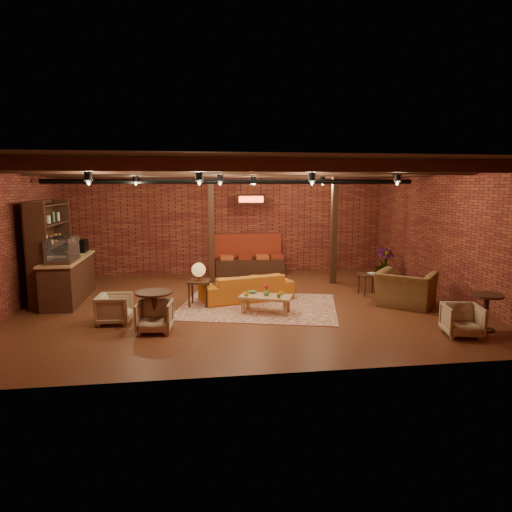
{
  "coord_description": "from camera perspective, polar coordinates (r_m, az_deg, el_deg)",
  "views": [
    {
      "loc": [
        -1.16,
        -10.28,
        2.75
      ],
      "look_at": [
        0.34,
        0.2,
        1.11
      ],
      "focal_mm": 32.0,
      "sensor_mm": 36.0,
      "label": 1
    }
  ],
  "objects": [
    {
      "name": "post_left",
      "position": [
        12.94,
        -5.62,
        3.67
      ],
      "size": [
        0.16,
        0.16,
        3.2
      ],
      "primitive_type": "cube",
      "color": "black",
      "rests_on": "ground"
    },
    {
      "name": "wall_front",
      "position": [
        6.49,
        2.3,
        -1.41
      ],
      "size": [
        10.0,
        0.02,
        3.2
      ],
      "primitive_type": "cube",
      "color": "maroon",
      "rests_on": "ground"
    },
    {
      "name": "armchair_far",
      "position": [
        9.28,
        24.38,
        -7.14
      ],
      "size": [
        0.74,
        0.71,
        0.65
      ],
      "primitive_type": "imported",
      "rotation": [
        0.0,
        0.0,
        -0.21
      ],
      "color": "beige",
      "rests_on": "floor"
    },
    {
      "name": "floor",
      "position": [
        10.7,
        -1.64,
        -6.08
      ],
      "size": [
        10.0,
        10.0,
        0.0
      ],
      "primitive_type": "plane",
      "color": "#401C10",
      "rests_on": "ground"
    },
    {
      "name": "ceiling_beams",
      "position": [
        10.35,
        -1.71,
        10.63
      ],
      "size": [
        9.8,
        6.4,
        0.22
      ],
      "primitive_type": null,
      "color": "black",
      "rests_on": "ceiling"
    },
    {
      "name": "coffee_table",
      "position": [
        9.96,
        1.18,
        -5.2
      ],
      "size": [
        1.23,
        0.93,
        0.63
      ],
      "rotation": [
        0.0,
        0.0,
        -0.39
      ],
      "color": "#9D7849",
      "rests_on": "floor"
    },
    {
      "name": "rug",
      "position": [
        10.53,
        0.27,
        -6.3
      ],
      "size": [
        4.09,
        3.51,
        0.01
      ],
      "primitive_type": "cube",
      "rotation": [
        0.0,
        0.0,
        -0.26
      ],
      "color": "maroon",
      "rests_on": "floor"
    },
    {
      "name": "service_sign",
      "position": [
        13.5,
        -0.63,
        7.11
      ],
      "size": [
        0.86,
        0.06,
        0.3
      ],
      "primitive_type": "cube",
      "color": "red",
      "rests_on": "ceiling"
    },
    {
      "name": "wall_right",
      "position": [
        12.04,
        22.73,
        2.64
      ],
      "size": [
        0.02,
        8.0,
        3.2
      ],
      "primitive_type": "cube",
      "color": "maroon",
      "rests_on": "ground"
    },
    {
      "name": "round_table_right",
      "position": [
        9.78,
        26.82,
        -5.63
      ],
      "size": [
        0.6,
        0.6,
        0.71
      ],
      "color": "black",
      "rests_on": "floor"
    },
    {
      "name": "armchair_right",
      "position": [
        11.02,
        18.25,
        -3.22
      ],
      "size": [
        1.46,
        1.41,
        1.08
      ],
      "primitive_type": "imported",
      "rotation": [
        0.0,
        0.0,
        2.44
      ],
      "color": "brown",
      "rests_on": "floor"
    },
    {
      "name": "plant_counter",
      "position": [
        11.93,
        -21.83,
        0.8
      ],
      "size": [
        0.35,
        0.39,
        0.3
      ],
      "primitive_type": "imported",
      "color": "#337F33",
      "rests_on": "service_counter"
    },
    {
      "name": "wall_back",
      "position": [
        14.37,
        -3.47,
        4.2
      ],
      "size": [
        10.0,
        0.02,
        3.2
      ],
      "primitive_type": "cube",
      "color": "maroon",
      "rests_on": "ground"
    },
    {
      "name": "armchair_a",
      "position": [
        9.65,
        -17.28,
        -6.14
      ],
      "size": [
        0.63,
        0.67,
        0.66
      ],
      "primitive_type": "imported",
      "rotation": [
        0.0,
        0.0,
        1.51
      ],
      "color": "beige",
      "rests_on": "floor"
    },
    {
      "name": "ceiling_spotlights",
      "position": [
        10.35,
        -1.71,
        9.41
      ],
      "size": [
        6.4,
        4.4,
        0.28
      ],
      "primitive_type": null,
      "color": "black",
      "rests_on": "ceiling"
    },
    {
      "name": "plant_tall",
      "position": [
        13.62,
        15.95,
        2.92
      ],
      "size": [
        1.71,
        1.71,
        2.87
      ],
      "primitive_type": "imported",
      "rotation": [
        0.0,
        0.0,
        0.07
      ],
      "color": "#4C7F4C",
      "rests_on": "floor"
    },
    {
      "name": "service_counter",
      "position": [
        11.82,
        -22.41,
        -1.36
      ],
      "size": [
        0.8,
        2.5,
        1.6
      ],
      "primitive_type": null,
      "color": "black",
      "rests_on": "ground"
    },
    {
      "name": "armchair_b",
      "position": [
        8.9,
        -12.58,
        -7.2
      ],
      "size": [
        0.69,
        0.65,
        0.66
      ],
      "primitive_type": "imported",
      "rotation": [
        0.0,
        0.0,
        -0.09
      ],
      "color": "beige",
      "rests_on": "floor"
    },
    {
      "name": "sofa",
      "position": [
        11.06,
        -1.2,
        -3.88
      ],
      "size": [
        2.34,
        1.39,
        0.64
      ],
      "primitive_type": "imported",
      "rotation": [
        0.0,
        0.0,
        3.4
      ],
      "color": "#BA6319",
      "rests_on": "floor"
    },
    {
      "name": "round_table_left",
      "position": [
        9.03,
        -12.59,
        -5.85
      ],
      "size": [
        0.71,
        0.71,
        0.74
      ],
      "color": "black",
      "rests_on": "floor"
    },
    {
      "name": "banquette",
      "position": [
        14.12,
        -0.86,
        -0.36
      ],
      "size": [
        2.1,
        0.7,
        1.0
      ],
      "primitive_type": null,
      "color": "maroon",
      "rests_on": "ground"
    },
    {
      "name": "ceiling",
      "position": [
        10.36,
        -1.72,
        11.29
      ],
      "size": [
        10.0,
        8.0,
        0.02
      ],
      "primitive_type": "cube",
      "color": "black",
      "rests_on": "wall_back"
    },
    {
      "name": "post_right",
      "position": [
        12.95,
        9.73,
        3.59
      ],
      "size": [
        0.16,
        0.16,
        3.2
      ],
      "primitive_type": "cube",
      "color": "black",
      "rests_on": "ground"
    },
    {
      "name": "ceiling_pipe",
      "position": [
        11.94,
        -2.58,
        9.28
      ],
      "size": [
        9.6,
        0.12,
        0.12
      ],
      "primitive_type": "cylinder",
      "rotation": [
        0.0,
        1.57,
        0.0
      ],
      "color": "black",
      "rests_on": "ceiling"
    },
    {
      "name": "shelving_hutch",
      "position": [
        11.96,
        -24.26,
        0.58
      ],
      "size": [
        0.52,
        2.0,
        2.4
      ],
      "primitive_type": null,
      "color": "black",
      "rests_on": "ground"
    },
    {
      "name": "side_table_book",
      "position": [
        11.91,
        13.95,
        -2.38
      ],
      "size": [
        0.5,
        0.5,
        0.55
      ],
      "rotation": [
        0.0,
        0.0,
        0.04
      ],
      "color": "black",
      "rests_on": "floor"
    },
    {
      "name": "wall_left",
      "position": [
        11.03,
        -28.45,
        1.76
      ],
      "size": [
        0.02,
        8.0,
        3.2
      ],
      "primitive_type": "cube",
      "color": "maroon",
      "rests_on": "ground"
    },
    {
      "name": "side_table_lamp",
      "position": [
        10.51,
        -7.18,
        -2.14
      ],
      "size": [
        0.56,
        0.56,
        1.01
      ],
      "rotation": [
        0.0,
        0.0,
        -0.19
      ],
      "color": "black",
      "rests_on": "floor"
    }
  ]
}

